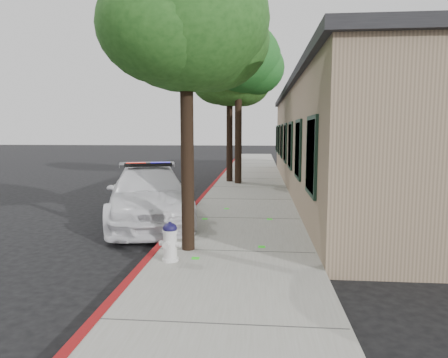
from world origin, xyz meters
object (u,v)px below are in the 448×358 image
Objects in this scene: fire_hydrant at (170,241)px; street_tree_mid at (239,62)px; street_tree_near at (187,27)px; street_tree_far at (230,78)px; clapboard_building at (376,139)px; police_car at (149,194)px.

fire_hydrant is 12.00m from street_tree_mid.
street_tree_far is (0.02, 10.79, 0.42)m from street_tree_near.
fire_hydrant is at bearing -122.49° from clapboard_building.
clapboard_building is 3.68× the size of street_tree_near.
clapboard_building is 11.01m from street_tree_near.
police_car is 7.82× the size of fire_hydrant.
clapboard_building is at bearing 21.85° from police_car.
street_tree_mid reaches higher than fire_hydrant.
street_tree_far is at bearing 100.44° from fire_hydrant.
street_tree_near is 0.92× the size of street_tree_far.
street_tree_far reaches higher than fire_hydrant.
clapboard_building is 29.29× the size of fire_hydrant.
street_tree_near reaches higher than police_car.
police_car is 4.94m from street_tree_near.
fire_hydrant is 0.12× the size of street_tree_far.
police_car is at bearing -105.82° from street_tree_mid.
street_tree_far reaches higher than clapboard_building.
street_tree_mid is at bearing 87.51° from street_tree_near.
police_car is (-7.59, -6.02, -1.37)m from clapboard_building.
street_tree_mid reaches higher than clapboard_building.
fire_hydrant is at bearing -85.72° from police_car.
street_tree_far is (1.63, 7.84, 4.05)m from police_car.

